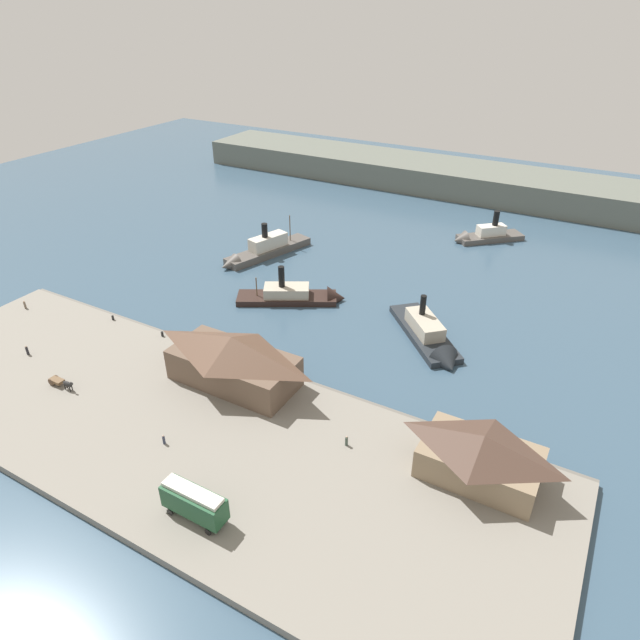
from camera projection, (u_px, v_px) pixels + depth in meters
ground_plane at (264, 356)px, 97.81m from camera, size 320.00×320.00×0.00m
quay_promenade at (178, 427)px, 81.01m from camera, size 110.00×36.00×1.20m
seawall_edge at (251, 364)px, 94.86m from camera, size 110.00×0.80×1.00m
ferry_shed_east_terminal at (233, 359)px, 87.40m from camera, size 20.73×9.98×8.47m
ferry_shed_central_terminal at (481, 455)px, 70.49m from camera, size 15.18×9.52×6.66m
street_tram at (194, 502)px, 65.09m from camera, size 8.32×2.87×4.46m
horse_cart at (61, 382)px, 87.83m from camera, size 5.40×1.35×1.87m
pedestrian_near_cart at (27, 350)px, 95.85m from camera, size 0.44×0.44×1.78m
pedestrian_near_west_shed at (25, 305)px, 109.98m from camera, size 0.42×0.42×1.69m
pedestrian_near_east_shed at (164, 440)px, 76.82m from camera, size 0.38×0.38×1.53m
pedestrian_walking_east at (346, 441)px, 76.53m from camera, size 0.41×0.41×1.65m
mooring_post_east at (162, 334)px, 101.18m from camera, size 0.44×0.44×0.90m
mooring_post_west at (113, 318)px, 106.23m from camera, size 0.44×0.44×0.90m
ferry_outer_harbor at (261, 251)px, 133.78m from camera, size 11.96×25.86×9.64m
ferry_moored_east at (431, 339)px, 100.54m from camera, size 19.71×20.53×9.78m
ferry_near_quay at (301, 296)px, 114.97m from camera, size 22.19×15.60×9.75m
ferry_moored_west at (482, 236)px, 143.07m from camera, size 17.02×16.21×9.43m
far_headland at (456, 178)px, 178.23m from camera, size 180.00×24.00×8.00m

